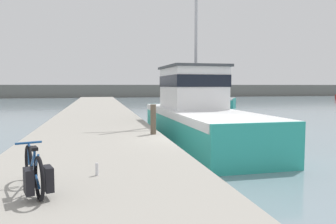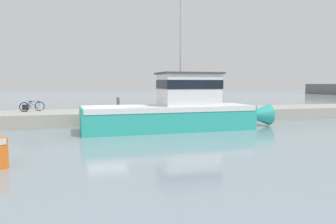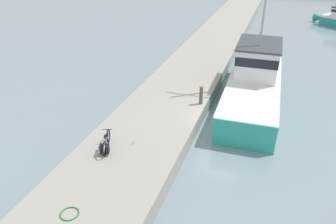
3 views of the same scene
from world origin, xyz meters
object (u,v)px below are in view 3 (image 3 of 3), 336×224
(fishing_boat_main, at_px, (255,81))
(bicycle_touring, at_px, (106,144))
(water_bottle_on_curb, at_px, (134,142))
(mooring_post, at_px, (201,95))

(fishing_boat_main, relative_size, bicycle_touring, 7.63)
(water_bottle_on_curb, bearing_deg, bicycle_touring, -137.37)
(fishing_boat_main, distance_m, water_bottle_on_curb, 9.74)
(fishing_boat_main, xyz_separation_m, bicycle_touring, (-5.62, -9.45, -0.08))
(fishing_boat_main, bearing_deg, mooring_post, -128.94)
(mooring_post, height_order, water_bottle_on_curb, mooring_post)
(bicycle_touring, distance_m, mooring_post, 6.66)
(water_bottle_on_curb, bearing_deg, mooring_post, 68.86)
(bicycle_touring, relative_size, mooring_post, 1.56)
(mooring_post, xyz_separation_m, water_bottle_on_curb, (-1.97, -5.09, -0.41))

